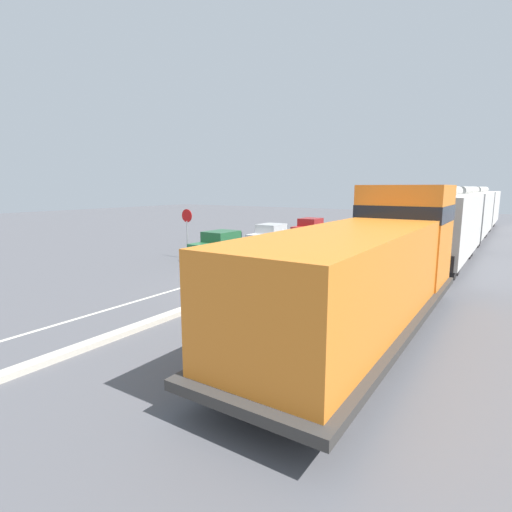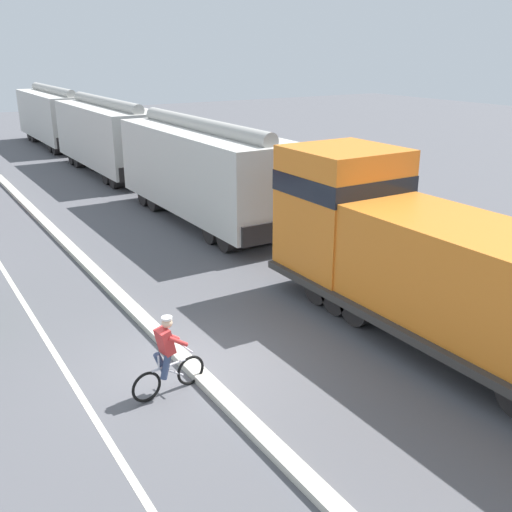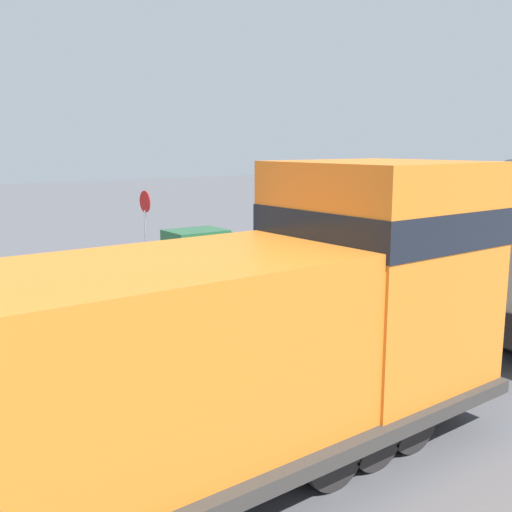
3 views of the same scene
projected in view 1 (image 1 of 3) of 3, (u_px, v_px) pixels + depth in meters
name	position (u px, v px, depth m)	size (l,w,h in m)	color
ground_plane	(247.00, 289.00, 16.34)	(120.00, 120.00, 0.00)	#56565B
median_curb	(311.00, 264.00, 21.26)	(0.36, 36.00, 0.16)	beige
lane_stripe	(272.00, 261.00, 22.57)	(0.14, 36.00, 0.01)	silver
locomotive	(372.00, 269.00, 11.43)	(3.10, 11.61, 4.20)	orange
hopper_car_lead	(443.00, 226.00, 21.39)	(2.90, 10.60, 4.18)	beige
hopper_car_middle	(467.00, 214.00, 30.93)	(2.90, 10.60, 4.18)	beige
hopper_car_trailing	(480.00, 208.00, 40.48)	(2.90, 10.60, 4.18)	beige
parked_car_green	(223.00, 245.00, 23.27)	(1.93, 4.25, 1.62)	#286B3D
parked_car_white	(272.00, 235.00, 27.72)	(1.87, 4.22, 1.62)	silver
parked_car_red	(311.00, 228.00, 32.88)	(1.89, 4.23, 1.62)	red
cyclist	(220.00, 271.00, 16.02)	(1.70, 0.51, 1.71)	black
stop_sign	(187.00, 224.00, 23.10)	(0.76, 0.08, 2.88)	gray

